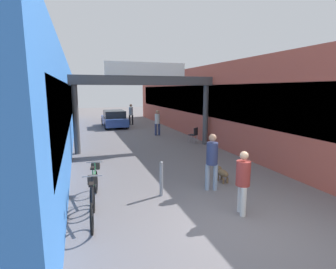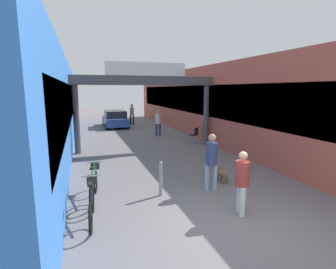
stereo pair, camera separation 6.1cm
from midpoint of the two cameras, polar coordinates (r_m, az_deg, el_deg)
name	(u,v)px [view 2 (the right image)]	position (r m, az deg, el deg)	size (l,w,h in m)	color
ground_plane	(236,227)	(6.36, 14.88, -18.88)	(80.00, 80.00, 0.00)	slate
storefront_left	(42,105)	(15.75, -25.60, 5.78)	(3.00, 26.00, 4.33)	blue
storefront_right	(211,102)	(17.68, 9.48, 6.94)	(3.00, 26.00, 4.33)	#B25142
arcade_sign_gateway	(146,88)	(13.21, -4.66, 10.09)	(7.40, 0.47, 4.30)	#4C4C4F
pedestrian_with_dog	(212,158)	(7.93, 9.68, -5.14)	(0.44, 0.44, 1.73)	#8C9EB2
pedestrian_companion	(242,179)	(6.62, 16.08, -9.32)	(0.43, 0.43, 1.57)	silver
pedestrian_carrying_crate	(158,121)	(17.24, -2.07, 2.95)	(0.39, 0.36, 1.66)	navy
pedestrian_elderly_walking	(132,113)	(22.67, -7.79, 4.70)	(0.39, 0.37, 1.77)	black
dog_on_leash	(222,173)	(8.92, 11.79, -8.17)	(0.27, 0.64, 0.47)	brown
bicycle_black_nearest	(92,202)	(6.51, -16.02, -13.94)	(0.46, 1.69, 0.98)	black
bicycle_green_second	(94,183)	(7.68, -15.61, -10.20)	(0.46, 1.68, 0.98)	black
bollard_post_metal	(161,178)	(7.56, -1.37, -9.51)	(0.10, 0.10, 1.01)	gray
cafe_chair_black_nearer	(195,134)	(14.82, 5.95, 0.16)	(0.56, 0.56, 0.89)	gray
parked_car_blue	(115,119)	(21.68, -11.35, 3.37)	(1.81, 4.01, 1.33)	#2D478C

